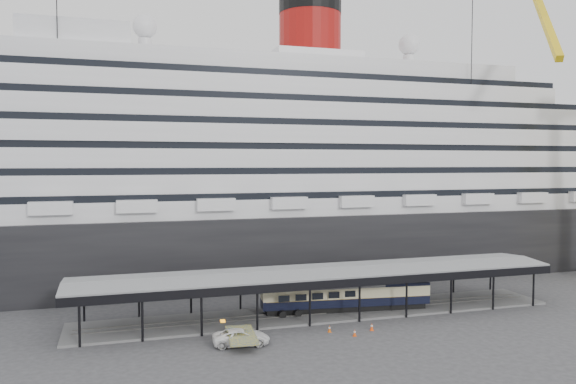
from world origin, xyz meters
name	(u,v)px	position (x,y,z in m)	size (l,w,h in m)	color
ground	(338,326)	(0.00, 0.00, 0.00)	(200.00, 200.00, 0.00)	#38383B
cruise_ship	(263,157)	(0.05, 32.00, 18.35)	(130.00, 30.00, 43.90)	black
platform_canopy	(322,294)	(0.00, 5.00, 2.36)	(56.00, 9.18, 5.30)	slate
port_truck	(241,337)	(-11.24, -3.01, 0.76)	(2.53, 5.48, 1.52)	white
pullman_carriage	(346,292)	(3.00, 5.00, 2.39)	(19.98, 4.92, 19.45)	black
traffic_cone_left	(329,329)	(-1.65, -1.68, 0.36)	(0.44, 0.44, 0.73)	#DB590C
traffic_cone_mid	(355,333)	(0.29, -3.68, 0.36)	(0.48, 0.48, 0.72)	#E64C0C
traffic_cone_right	(372,327)	(2.78, -2.42, 0.40)	(0.54, 0.54, 0.80)	#F74D0D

